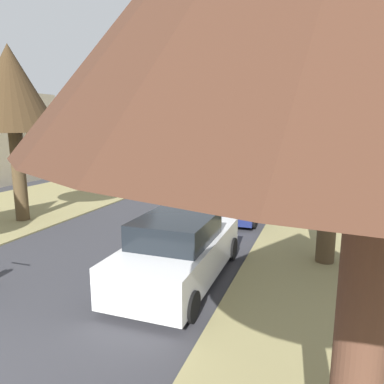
% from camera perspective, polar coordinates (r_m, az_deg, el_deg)
% --- Properties ---
extents(stop_sign_far, '(0.81, 0.53, 2.94)m').
position_cam_1_polar(stop_sign_far, '(16.17, 17.68, 5.22)').
color(stop_sign_far, '#9EA0A5').
rests_on(stop_sign_far, grass_verge_right).
extents(street_tree_right_mid_a, '(4.49, 4.49, 7.05)m').
position_cam_1_polar(street_tree_right_mid_a, '(9.67, 22.71, 19.92)').
color(street_tree_right_mid_a, '#4A3925').
rests_on(street_tree_right_mid_a, grass_verge_right).
extents(street_tree_left_mid_a, '(3.21, 3.21, 6.34)m').
position_cam_1_polar(street_tree_left_mid_a, '(14.56, -27.10, 14.31)').
color(street_tree_left_mid_a, '#4F3D26').
rests_on(street_tree_left_mid_a, grass_verge_left).
extents(street_tree_left_mid_b, '(3.66, 3.66, 7.38)m').
position_cam_1_polar(street_tree_left_mid_b, '(20.43, -11.71, 17.52)').
color(street_tree_left_mid_b, brown).
rests_on(street_tree_left_mid_b, grass_verge_left).
extents(parked_sedan_white, '(1.99, 4.42, 1.57)m').
position_cam_1_polar(parked_sedan_white, '(8.37, -2.14, -9.40)').
color(parked_sedan_white, white).
rests_on(parked_sedan_white, ground).
extents(parked_sedan_navy, '(1.99, 4.42, 1.57)m').
position_cam_1_polar(parked_sedan_navy, '(14.27, 7.57, -0.94)').
color(parked_sedan_navy, navy).
rests_on(parked_sedan_navy, ground).
extents(parked_sedan_black, '(1.99, 4.42, 1.57)m').
position_cam_1_polar(parked_sedan_black, '(20.00, 11.43, 2.32)').
color(parked_sedan_black, black).
rests_on(parked_sedan_black, ground).
extents(parked_sedan_silver, '(1.99, 4.42, 1.57)m').
position_cam_1_polar(parked_sedan_silver, '(26.43, 13.24, 4.29)').
color(parked_sedan_silver, '#BCBCC1').
rests_on(parked_sedan_silver, ground).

